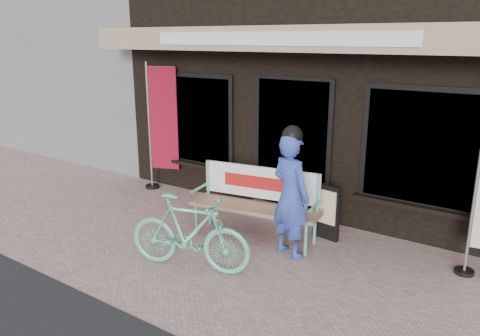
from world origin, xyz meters
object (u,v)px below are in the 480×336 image
Objects in this scene: bench at (257,197)px; nobori_red at (161,125)px; menu_stand at (326,211)px; bicycle at (189,233)px; person at (291,193)px.

nobori_red is at bearing 152.58° from bench.
menu_stand is at bearing -27.86° from nobori_red.
menu_stand is (0.99, 1.79, -0.07)m from bicycle.
bench is at bearing -21.67° from bicycle.
nobori_red is at bearing -177.69° from menu_stand.
bench is at bearing -39.90° from nobori_red.
menu_stand is at bearing -44.25° from bicycle.
bench reaches higher than menu_stand.
person is 2.18× the size of menu_stand.
bicycle is 2.05m from menu_stand.
bicycle is 1.99× the size of menu_stand.
bicycle is (-0.81, -1.05, -0.37)m from person.
nobori_red is (-3.30, 1.10, 0.37)m from person.
bench is 0.76m from person.
person is 1.38m from bicycle.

